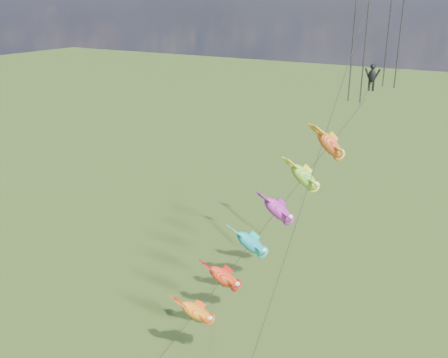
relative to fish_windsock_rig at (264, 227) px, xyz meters
The scene contains 2 objects.
fish_windsock_rig is the anchor object (origin of this frame).
parafoil_rig 11.63m from the fish_windsock_rig, 49.26° to the left, with size 3.12×17.45×27.79m.
Camera 1 is at (23.42, -13.77, 21.12)m, focal length 40.00 mm.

